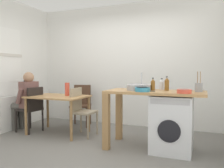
{
  "coord_description": "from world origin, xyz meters",
  "views": [
    {
      "loc": [
        1.68,
        -3.24,
        1.24
      ],
      "look_at": [
        0.19,
        0.45,
        1.0
      ],
      "focal_mm": 37.18,
      "sensor_mm": 36.0,
      "label": 1
    }
  ],
  "objects": [
    {
      "name": "chair_opposite",
      "position": [
        -0.5,
        0.58,
        0.51
      ],
      "size": [
        0.41,
        0.41,
        0.9
      ],
      "rotation": [
        0.0,
        0.0,
        -1.59
      ],
      "color": "gray",
      "rests_on": "ground_plane"
    },
    {
      "name": "bottle_clear_small",
      "position": [
        1.12,
        0.46,
        1.02
      ],
      "size": [
        0.07,
        0.07,
        0.22
      ],
      "color": "brown",
      "rests_on": "kitchen_counter"
    },
    {
      "name": "seated_person",
      "position": [
        -1.68,
        0.44,
        0.67
      ],
      "size": [
        0.52,
        0.53,
        1.2
      ],
      "rotation": [
        0.0,
        0.0,
        1.45
      ],
      "color": "#595651",
      "rests_on": "ground_plane"
    },
    {
      "name": "kitchen_counter",
      "position": [
        0.75,
        0.33,
        0.76
      ],
      "size": [
        1.5,
        0.68,
        0.92
      ],
      "color": "tan",
      "rests_on": "ground_plane"
    },
    {
      "name": "bottle_tall_green",
      "position": [
        0.91,
        0.41,
        1.01
      ],
      "size": [
        0.07,
        0.07,
        0.2
      ],
      "color": "brown",
      "rests_on": "kitchen_counter"
    },
    {
      "name": "vase",
      "position": [
        -0.82,
        0.62,
        0.87
      ],
      "size": [
        0.09,
        0.09,
        0.25
      ],
      "primitive_type": "cylinder",
      "color": "#D84C38",
      "rests_on": "dining_table"
    },
    {
      "name": "colander",
      "position": [
        1.41,
        0.11,
        0.95
      ],
      "size": [
        0.2,
        0.2,
        0.06
      ],
      "color": "#D84C38",
      "rests_on": "kitchen_counter"
    },
    {
      "name": "washing_machine",
      "position": [
        1.23,
        0.32,
        0.43
      ],
      "size": [
        0.6,
        0.61,
        0.86
      ],
      "color": "silver",
      "rests_on": "ground_plane"
    },
    {
      "name": "dining_table",
      "position": [
        -0.97,
        0.52,
        0.64
      ],
      "size": [
        1.1,
        0.76,
        0.74
      ],
      "color": "tan",
      "rests_on": "ground_plane"
    },
    {
      "name": "utensil_crock",
      "position": [
        1.59,
        0.38,
        0.99
      ],
      "size": [
        0.11,
        0.11,
        0.3
      ],
      "color": "gray",
      "rests_on": "kitchen_counter"
    },
    {
      "name": "wall_back",
      "position": [
        0.0,
        1.75,
        1.35
      ],
      "size": [
        4.6,
        0.1,
        2.7
      ],
      "primitive_type": "cube",
      "color": "white",
      "rests_on": "ground_plane"
    },
    {
      "name": "bottle_squat_brown",
      "position": [
        1.02,
        0.58,
        1.0
      ],
      "size": [
        0.08,
        0.08,
        0.19
      ],
      "color": "silver",
      "rests_on": "kitchen_counter"
    },
    {
      "name": "ground_plane",
      "position": [
        0.0,
        0.0,
        0.0
      ],
      "size": [
        5.46,
        5.46,
        0.0
      ],
      "primitive_type": "plane",
      "color": "slate"
    },
    {
      "name": "radiator",
      "position": [
        -2.02,
        0.3,
        0.35
      ],
      "size": [
        0.1,
        0.8,
        0.7
      ],
      "primitive_type": "cube",
      "color": "white",
      "rests_on": "ground_plane"
    },
    {
      "name": "chair_spare_by_wall",
      "position": [
        -0.89,
        1.3,
        0.51
      ],
      "size": [
        0.49,
        0.49,
        0.9
      ],
      "rotation": [
        0.0,
        0.0,
        3.41
      ],
      "color": "#4C3323",
      "rests_on": "ground_plane"
    },
    {
      "name": "chair_person_seat",
      "position": [
        -1.52,
        0.42,
        0.51
      ],
      "size": [
        0.45,
        0.45,
        0.9
      ],
      "rotation": [
        0.0,
        0.0,
        1.45
      ],
      "color": "black",
      "rests_on": "ground_plane"
    },
    {
      "name": "mixing_bowl",
      "position": [
        0.81,
        0.13,
        0.95
      ],
      "size": [
        0.23,
        0.23,
        0.06
      ],
      "color": "teal",
      "rests_on": "kitchen_counter"
    },
    {
      "name": "tap",
      "position": [
        0.7,
        0.51,
        1.06
      ],
      "size": [
        0.02,
        0.02,
        0.28
      ],
      "primitive_type": "cylinder",
      "color": "#B2B2B7",
      "rests_on": "kitchen_counter"
    },
    {
      "name": "sink_basin",
      "position": [
        0.7,
        0.33,
        0.97
      ],
      "size": [
        0.38,
        0.38,
        0.09
      ],
      "primitive_type": "cylinder",
      "color": "#9EA0A5",
      "rests_on": "kitchen_counter"
    },
    {
      "name": "scissors",
      "position": [
        0.91,
        0.23,
        0.92
      ],
      "size": [
        0.15,
        0.06,
        0.01
      ],
      "color": "#B2B2B7",
      "rests_on": "kitchen_counter"
    }
  ]
}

